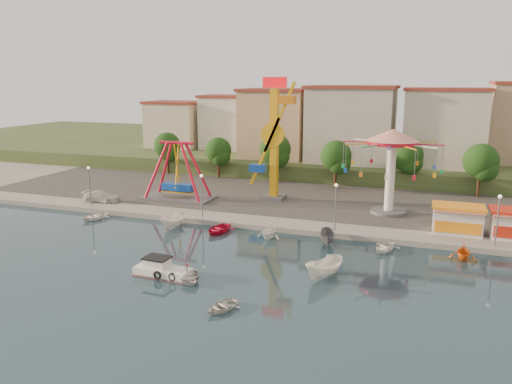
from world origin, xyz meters
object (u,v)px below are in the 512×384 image
at_px(cabin_motorboat, 162,270).
at_px(skiff, 324,268).
at_px(van, 102,196).
at_px(rowboat_a, 187,275).
at_px(pirate_ship_ride, 177,172).
at_px(kamikaze_tower, 275,142).
at_px(wave_swinger, 392,152).

relative_size(cabin_motorboat, skiff, 1.15).
bearing_deg(van, rowboat_a, -136.80).
height_order(cabin_motorboat, skiff, skiff).
distance_m(skiff, van, 36.65).
bearing_deg(rowboat_a, van, 95.82).
distance_m(pirate_ship_ride, kamikaze_tower, 14.04).
bearing_deg(van, wave_swinger, -86.16).
bearing_deg(wave_swinger, kamikaze_tower, 172.37).
xyz_separation_m(wave_swinger, rowboat_a, (-14.51, -25.92, -7.78)).
bearing_deg(rowboat_a, pirate_ship_ride, 75.63).
xyz_separation_m(rowboat_a, van, (-22.58, 19.08, 0.92)).
xyz_separation_m(cabin_motorboat, van, (-20.06, 18.95, 0.85)).
relative_size(pirate_ship_ride, wave_swinger, 0.86).
distance_m(kamikaze_tower, van, 24.56).
height_order(pirate_ship_ride, skiff, pirate_ship_ride).
distance_m(kamikaze_tower, wave_swinger, 15.51).
distance_m(pirate_ship_ride, skiff, 31.77).
bearing_deg(kamikaze_tower, skiff, -63.31).
xyz_separation_m(cabin_motorboat, rowboat_a, (2.52, -0.12, -0.07)).
distance_m(pirate_ship_ride, wave_swinger, 28.52).
bearing_deg(pirate_ship_ride, skiff, -38.58).
distance_m(rowboat_a, van, 29.57).
height_order(kamikaze_tower, rowboat_a, kamikaze_tower).
xyz_separation_m(kamikaze_tower, skiff, (11.85, -23.58, -7.69)).
distance_m(wave_swinger, van, 38.34).
distance_m(pirate_ship_ride, rowboat_a, 27.99).
bearing_deg(skiff, rowboat_a, -131.37).
relative_size(rowboat_a, skiff, 0.88).
xyz_separation_m(pirate_ship_ride, rowboat_a, (13.69, -24.09, -3.98)).
bearing_deg(kamikaze_tower, cabin_motorboat, -93.41).
height_order(wave_swinger, cabin_motorboat, wave_swinger).
xyz_separation_m(cabin_motorboat, skiff, (13.52, 4.27, 0.39)).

